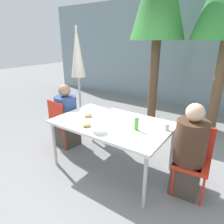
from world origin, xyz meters
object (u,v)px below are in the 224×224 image
Objects in this scene: chair_left at (61,120)px; person_left at (67,118)px; chair_right at (194,155)px; closed_umbrella at (78,60)px; salad_bowl at (99,131)px; drinking_cup at (166,127)px; bottle at (136,124)px; person_right at (189,154)px.

chair_left is 0.10m from person_left.
person_left reaches higher than chair_right.
closed_umbrella is (-0.26, 0.64, 0.95)m from person_left.
person_left reaches higher than salad_bowl.
chair_left is 1.22m from closed_umbrella.
bottle is at bearing -144.48° from drinking_cup.
person_right is 2.65m from closed_umbrella.
closed_umbrella reaches higher than salad_bowl.
drinking_cup is at bearing 35.52° from bottle.
person_left is 2.14m from person_right.
person_left is at bearing -5.53° from person_right.
chair_left is at bearing -74.01° from closed_umbrella.
person_left is 0.95× the size of person_right.
closed_umbrella is at bearing 164.74° from drinking_cup.
bottle is at bearing 3.16° from chair_left.
chair_right is (2.24, 0.15, 0.00)m from chair_left.
drinking_cup is at bearing -19.56° from person_right.
person_right is at bearing 11.53° from bottle.
person_left is 1.26m from salad_bowl.
person_left reaches higher than chair_left.
chair_left is at bearing 160.91° from salad_bowl.
bottle is at bearing 6.34° from person_right.
salad_bowl is at bearing 20.26° from person_right.
chair_left is at bearing -1.45° from chair_right.
person_left is at bearing -3.31° from chair_right.
person_left is at bearing -177.56° from drinking_cup.
closed_umbrella reaches higher than drinking_cup.
person_left is at bearing 156.76° from salad_bowl.
chair_right reaches higher than salad_bowl.
closed_umbrella is 2.01m from bottle.
person_right is at bearing 5.53° from person_left.
chair_left is at bearing 177.30° from bottle.
closed_umbrella is (-2.44, 0.56, 0.97)m from chair_right.
person_left is 1.31× the size of chair_right.
person_right is at bearing 58.06° from chair_right.
closed_umbrella is at bearing 141.21° from salad_bowl.
person_right reaches higher than chair_left.
bottle is at bearing 0.18° from person_left.
chair_left and chair_right have the same top height.
chair_left is 1.00× the size of chair_right.
closed_umbrella reaches higher than person_right.
closed_umbrella is 11.29× the size of bottle.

